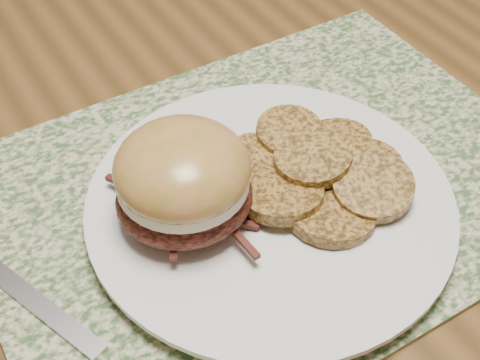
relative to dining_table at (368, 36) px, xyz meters
name	(u,v)px	position (x,y,z in m)	size (l,w,h in m)	color
ground	(321,328)	(0.00, 0.00, -0.67)	(3.50, 3.50, 0.00)	#54371D
dining_table	(368,36)	(0.00, 0.00, 0.00)	(1.50, 0.90, 0.75)	brown
placemat	(269,187)	(-0.29, -0.22, 0.08)	(0.45, 0.33, 0.00)	#35542B
dinner_plate	(270,205)	(-0.30, -0.24, 0.09)	(0.26, 0.26, 0.02)	silver
pork_sandwich	(183,180)	(-0.36, -0.22, 0.14)	(0.11, 0.11, 0.07)	black
roasted_potatoes	(318,171)	(-0.26, -0.24, 0.11)	(0.15, 0.15, 0.03)	olive
fork	(16,286)	(-0.49, -0.21, 0.09)	(0.07, 0.16, 0.00)	silver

